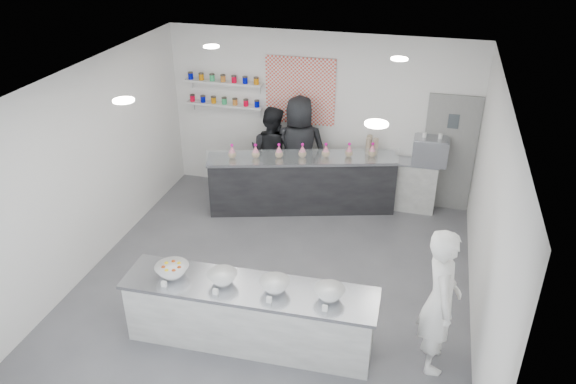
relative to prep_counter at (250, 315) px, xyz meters
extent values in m
plane|color=#515156|center=(-0.06, 1.20, -0.42)|extent=(6.00, 6.00, 0.00)
plane|color=white|center=(-0.06, 1.20, 2.58)|extent=(6.00, 6.00, 0.00)
plane|color=white|center=(-0.06, 4.20, 1.08)|extent=(5.50, 0.00, 5.50)
plane|color=white|center=(-2.81, 1.20, 1.08)|extent=(0.00, 6.00, 6.00)
plane|color=white|center=(2.69, 1.20, 1.08)|extent=(0.00, 6.00, 6.00)
cube|color=gray|center=(2.24, 4.17, 0.63)|extent=(0.88, 0.04, 2.10)
cube|color=#E24431|center=(-0.41, 4.18, 1.53)|extent=(1.25, 0.03, 1.20)
cube|color=silver|center=(-1.81, 4.10, 1.18)|extent=(1.45, 0.22, 0.04)
cube|color=silver|center=(-1.81, 4.10, 1.60)|extent=(1.45, 0.22, 0.04)
cylinder|color=white|center=(-1.46, 0.20, 2.56)|extent=(0.24, 0.24, 0.02)
cylinder|color=white|center=(1.34, 0.20, 2.56)|extent=(0.24, 0.24, 0.02)
cylinder|color=white|center=(-1.46, 2.80, 2.56)|extent=(0.24, 0.24, 0.02)
cylinder|color=white|center=(1.34, 2.80, 2.56)|extent=(0.24, 0.24, 0.02)
cube|color=#9C9B97|center=(0.00, 0.00, 0.00)|extent=(3.13, 0.80, 0.85)
cube|color=black|center=(-0.18, 3.46, 0.08)|extent=(3.29, 1.50, 1.01)
cube|color=white|center=(-0.10, 3.19, 0.72)|extent=(3.08, 0.93, 0.28)
cube|color=#9C9B97|center=(1.49, 3.98, 0.04)|extent=(1.24, 0.39, 0.92)
cube|color=#93969E|center=(1.93, 3.98, 0.72)|extent=(0.59, 0.41, 0.45)
imported|color=white|center=(2.21, 0.22, 0.50)|extent=(0.53, 0.73, 1.85)
imported|color=black|center=(-0.83, 3.80, 0.45)|extent=(0.97, 0.82, 1.74)
imported|color=black|center=(-0.32, 3.80, 0.56)|extent=(1.10, 0.86, 1.97)
camera|label=1|loc=(1.85, -5.09, 4.57)|focal=35.00mm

